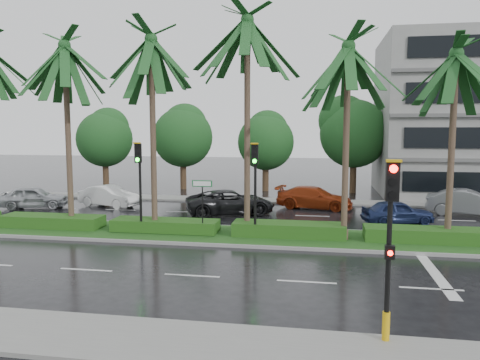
% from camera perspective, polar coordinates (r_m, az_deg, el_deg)
% --- Properties ---
extents(ground, '(120.00, 120.00, 0.00)m').
position_cam_1_polar(ground, '(21.54, -2.29, -7.52)').
color(ground, black).
rests_on(ground, ground).
extents(near_sidewalk, '(40.00, 2.40, 0.12)m').
position_cam_1_polar(near_sidewalk, '(12.26, -12.78, -18.48)').
color(near_sidewalk, slate).
rests_on(near_sidewalk, ground).
extents(far_sidewalk, '(40.00, 2.00, 0.12)m').
position_cam_1_polar(far_sidewalk, '(33.14, 2.03, -2.48)').
color(far_sidewalk, slate).
rests_on(far_sidewalk, ground).
extents(median, '(36.00, 4.00, 0.15)m').
position_cam_1_polar(median, '(22.48, -1.76, -6.72)').
color(median, gray).
rests_on(median, ground).
extents(hedge, '(35.20, 1.40, 0.60)m').
position_cam_1_polar(hedge, '(22.39, -1.76, -5.80)').
color(hedge, '#214F16').
rests_on(hedge, median).
extents(lane_markings, '(34.00, 13.06, 0.01)m').
position_cam_1_polar(lane_markings, '(20.72, 5.78, -8.10)').
color(lane_markings, silver).
rests_on(lane_markings, ground).
extents(palm_row, '(26.30, 4.20, 10.73)m').
position_cam_1_polar(palm_row, '(22.43, -5.07, 14.83)').
color(palm_row, '#443327').
rests_on(palm_row, median).
extents(signal_near, '(0.34, 0.45, 4.36)m').
position_cam_1_polar(signal_near, '(11.50, 17.77, -7.41)').
color(signal_near, black).
rests_on(signal_near, near_sidewalk).
extents(signal_median_left, '(0.34, 0.42, 4.36)m').
position_cam_1_polar(signal_median_left, '(22.47, -12.19, 0.68)').
color(signal_median_left, black).
rests_on(signal_median_left, median).
extents(signal_median_right, '(0.34, 0.42, 4.36)m').
position_cam_1_polar(signal_median_right, '(21.06, 1.84, 0.45)').
color(signal_median_right, black).
rests_on(signal_median_right, median).
extents(street_sign, '(0.95, 0.09, 2.60)m').
position_cam_1_polar(street_sign, '(21.82, -4.62, -1.67)').
color(street_sign, black).
rests_on(street_sign, median).
extents(bg_trees, '(32.79, 5.37, 7.75)m').
position_cam_1_polar(bg_trees, '(38.25, 3.74, 5.53)').
color(bg_trees, '#3D291B').
rests_on(bg_trees, ground).
extents(car_silver, '(2.82, 4.52, 1.43)m').
position_cam_1_polar(car_silver, '(32.93, -23.85, -1.93)').
color(car_silver, '#AAACB1').
rests_on(car_silver, ground).
extents(car_white, '(2.56, 4.41, 1.37)m').
position_cam_1_polar(car_white, '(31.97, -15.66, -1.91)').
color(car_white, white).
rests_on(car_white, ground).
extents(car_darkgrey, '(4.32, 5.84, 1.47)m').
position_cam_1_polar(car_darkgrey, '(28.02, -1.17, -2.72)').
color(car_darkgrey, black).
rests_on(car_darkgrey, ground).
extents(car_red, '(2.89, 5.15, 1.41)m').
position_cam_1_polar(car_red, '(30.38, 9.05, -2.14)').
color(car_red, maroon).
rests_on(car_red, ground).
extents(car_blue, '(2.35, 4.02, 1.28)m').
position_cam_1_polar(car_blue, '(26.73, 18.64, -3.71)').
color(car_blue, navy).
rests_on(car_blue, ground).
extents(car_grey, '(2.81, 4.89, 1.53)m').
position_cam_1_polar(car_grey, '(30.77, 26.05, -2.50)').
color(car_grey, slate).
rests_on(car_grey, ground).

